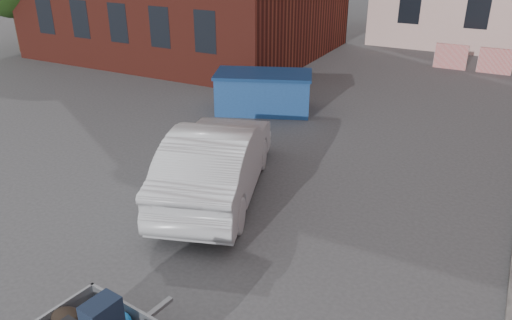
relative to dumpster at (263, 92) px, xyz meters
The scene contains 4 objects.
ground 6.85m from the dumpster, 73.47° to the right, with size 120.00×120.00×0.00m, color #38383A.
barriers 10.46m from the dumpster, 54.04° to the left, with size 4.70×0.18×1.00m.
dumpster is the anchor object (origin of this frame).
silver_car 5.58m from the dumpster, 73.38° to the right, with size 1.69×4.85×1.60m, color #BABCC2.
Camera 1 is at (4.89, -6.98, 5.26)m, focal length 35.00 mm.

